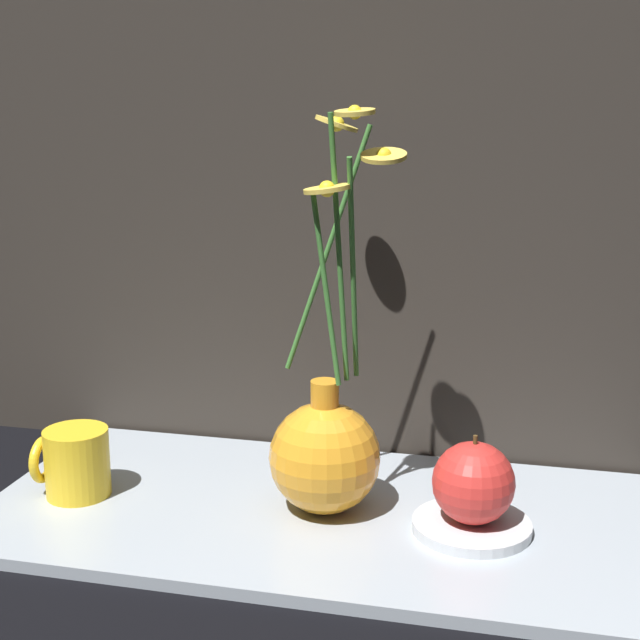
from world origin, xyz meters
TOP-DOWN VIEW (x-y plane):
  - ground_plane at (0.00, 0.00)m, footprint 6.00×6.00m
  - shelf at (0.00, 0.00)m, footprint 0.66×0.33m
  - vase_with_flowers at (0.01, 0.00)m, footprint 0.13×0.16m
  - yellow_mug at (-0.25, -0.02)m, footprint 0.08×0.07m
  - saucer_plate at (0.15, -0.01)m, footprint 0.11×0.11m
  - orange_fruit at (0.15, -0.01)m, footprint 0.08×0.08m

SIDE VIEW (x-z plane):
  - ground_plane at x=0.00m, z-range 0.00..0.00m
  - shelf at x=0.00m, z-range 0.00..0.01m
  - saucer_plate at x=0.15m, z-range 0.01..0.02m
  - yellow_mug at x=-0.25m, z-range 0.01..0.08m
  - orange_fruit at x=0.15m, z-range 0.02..0.10m
  - vase_with_flowers at x=0.01m, z-range -0.12..0.27m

